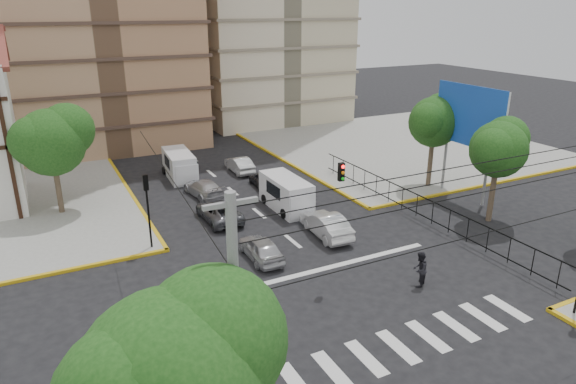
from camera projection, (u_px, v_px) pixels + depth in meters
ground at (337, 278)px, 26.64m from camera, size 160.00×160.00×0.00m
sidewalk_ne at (400, 145)px, 51.91m from camera, size 26.00×26.00×0.15m
crosswalk_stripes at (413, 341)px, 21.61m from camera, size 12.00×2.40×0.01m
stop_line at (325, 268)px, 27.65m from camera, size 13.00×0.40×0.01m
park_fence at (416, 218)px, 34.25m from camera, size 0.10×22.50×1.66m
billboard at (470, 118)px, 35.80m from camera, size 0.36×6.20×8.10m
tree_sw_near at (175, 375)px, 11.83m from camera, size 5.63×4.60×7.57m
tree_park_a at (500, 147)px, 32.21m from camera, size 4.41×3.60×6.83m
tree_park_c at (435, 120)px, 38.39m from camera, size 4.65×3.80×7.25m
tree_tudor at (52, 139)px, 33.21m from camera, size 5.39×4.40×7.43m
traffic_light_nw at (147, 199)px, 28.79m from camera, size 0.28×0.22×4.40m
traffic_light_hanging at (366, 182)px, 22.93m from camera, size 18.00×9.12×0.92m
utility_pole_sw at (236, 347)px, 13.64m from camera, size 1.40×0.28×9.00m
van_right_lane at (288, 195)px, 35.29m from camera, size 2.09×4.94×2.23m
van_left_lane at (180, 166)px, 41.73m from camera, size 2.22×4.98×2.19m
car_silver_front_left at (261, 248)px, 28.49m from camera, size 1.60×3.86×1.31m
car_white_front_right at (326, 224)px, 31.38m from camera, size 1.82×4.56×1.47m
car_grey_mid_left at (219, 212)px, 33.64m from camera, size 2.17×4.57×1.26m
car_silver_rear_left at (204, 188)px, 38.03m from camera, size 2.24×4.52×1.26m
car_darkgrey_mid_right at (264, 180)px, 39.85m from camera, size 1.76×3.76×1.25m
car_white_rear_right at (239, 165)px, 43.58m from camera, size 1.46×4.02×1.32m
pedestrian_crosswalk at (420, 269)px, 25.63m from camera, size 1.14×1.09×1.86m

